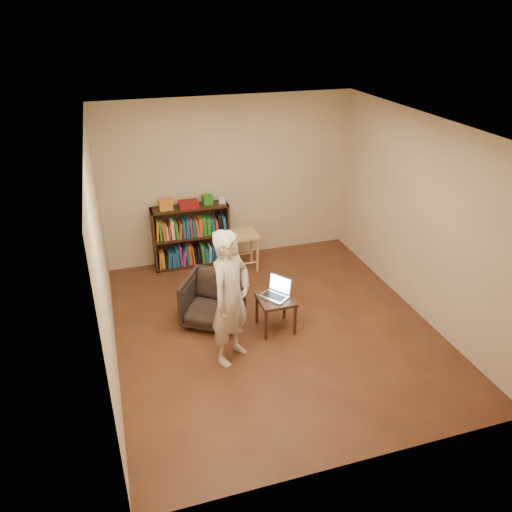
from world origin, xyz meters
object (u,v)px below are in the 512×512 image
object	(u,v)px
bookshelf	(191,239)
person	(231,298)
armchair	(213,300)
laptop	(277,291)
stool	(244,240)
side_table	(276,303)

from	to	relation	value
bookshelf	person	distance (m)	2.55
armchair	laptop	world-z (taller)	laptop
bookshelf	stool	distance (m)	0.86
laptop	person	xyz separation A→B (m)	(-0.72, -0.47, 0.31)
bookshelf	laptop	xyz separation A→B (m)	(0.72, -2.04, 0.08)
side_table	laptop	distance (m)	0.15
laptop	person	distance (m)	0.91
bookshelf	side_table	xyz separation A→B (m)	(0.70, -2.11, -0.06)
stool	person	bearing A→B (deg)	-109.67
bookshelf	side_table	bearing A→B (deg)	-71.71
stool	person	distance (m)	2.28
laptop	armchair	bearing A→B (deg)	-149.80
bookshelf	armchair	distance (m)	1.72
bookshelf	person	size ratio (longest dim) A/B	0.73
armchair	person	world-z (taller)	person
armchair	bookshelf	bearing A→B (deg)	120.15
side_table	laptop	xyz separation A→B (m)	(0.03, 0.06, 0.14)
laptop	side_table	bearing A→B (deg)	-61.06
stool	person	size ratio (longest dim) A/B	0.37
bookshelf	person	xyz separation A→B (m)	(0.00, -2.52, 0.39)
armchair	side_table	world-z (taller)	armchair
bookshelf	laptop	size ratio (longest dim) A/B	2.79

